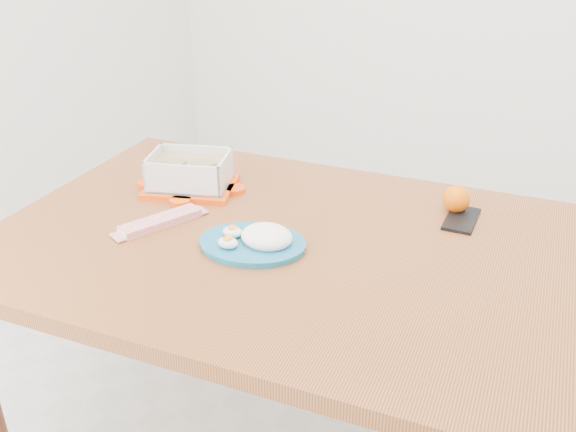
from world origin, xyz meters
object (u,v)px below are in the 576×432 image
at_px(orange_fruit, 456,199).
at_px(rice_plate, 257,239).
at_px(dining_table, 288,270).
at_px(smartphone, 461,219).
at_px(food_container, 190,172).

relative_size(orange_fruit, rice_plate, 0.23).
distance_m(dining_table, smartphone, 0.44).
bearing_deg(dining_table, food_container, 155.74).
height_order(dining_table, orange_fruit, orange_fruit).
distance_m(rice_plate, smartphone, 0.51).
relative_size(dining_table, orange_fruit, 21.07).
height_order(dining_table, food_container, food_container).
xyz_separation_m(orange_fruit, rice_plate, (-0.35, -0.38, -0.01)).
height_order(dining_table, rice_plate, rice_plate).
bearing_deg(smartphone, food_container, -170.46).
height_order(food_container, smartphone, food_container).
xyz_separation_m(orange_fruit, smartphone, (0.03, -0.04, -0.03)).
relative_size(dining_table, smartphone, 10.19).
relative_size(food_container, orange_fruit, 4.06).
xyz_separation_m(dining_table, rice_plate, (-0.04, -0.07, 0.11)).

